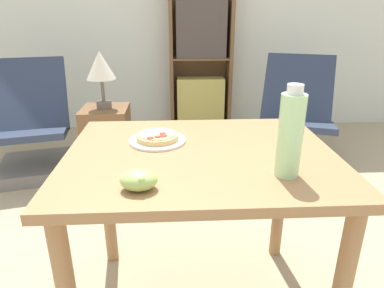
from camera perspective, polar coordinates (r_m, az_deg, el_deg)
name	(u,v)px	position (r m, az deg, el deg)	size (l,w,h in m)	color
wall_back	(168,4)	(3.79, -4.09, 22.25)	(8.00, 0.05, 2.60)	silver
dining_table	(200,180)	(1.33, 1.40, -6.09)	(1.00, 0.79, 0.75)	#A37549
pizza_on_plate	(157,138)	(1.38, -5.77, 0.97)	(0.23, 0.23, 0.04)	white
grape_bunch	(139,180)	(1.02, -8.83, -5.90)	(0.11, 0.09, 0.06)	#A8CC66
drink_bottle	(290,134)	(1.10, 16.06, 1.57)	(0.08, 0.08, 0.29)	#B7EAA3
salt_shaker	(287,148)	(1.26, 15.58, -0.69)	(0.04, 0.04, 0.07)	white
lounge_chair_near	(32,138)	(3.03, -25.12, 0.88)	(0.73, 0.87, 0.88)	slate
lounge_chair_far	(294,129)	(3.10, 16.67, 2.47)	(0.78, 0.91, 0.88)	slate
bookshelf	(201,64)	(3.67, 1.43, 13.11)	(0.64, 0.28, 1.55)	brown
side_table	(108,143)	(2.74, -13.85, 0.16)	(0.34, 0.34, 0.56)	brown
table_lamp	(101,68)	(2.59, -15.00, 12.15)	(0.21, 0.21, 0.42)	#665B51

